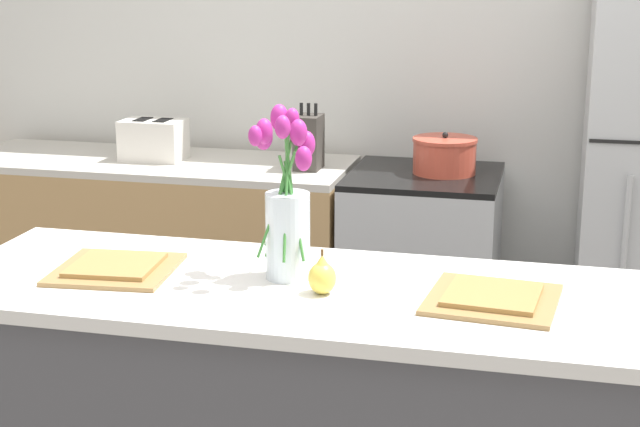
{
  "coord_description": "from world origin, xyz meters",
  "views": [
    {
      "loc": [
        0.61,
        -2.22,
        1.75
      ],
      "look_at": [
        0.0,
        0.25,
        1.08
      ],
      "focal_mm": 55.0,
      "sensor_mm": 36.0,
      "label": 1
    }
  ],
  "objects": [
    {
      "name": "plate_setting_right",
      "position": [
        0.48,
        -0.01,
        0.97
      ],
      "size": [
        0.32,
        0.32,
        0.02
      ],
      "color": "olive",
      "rests_on": "kitchen_island"
    },
    {
      "name": "pear_figurine",
      "position": [
        0.08,
        -0.04,
        1.0
      ],
      "size": [
        0.07,
        0.07,
        0.11
      ],
      "color": "#E5CC4C",
      "rests_on": "kitchen_island"
    },
    {
      "name": "knife_block",
      "position": [
        -0.37,
        1.57,
        1.02
      ],
      "size": [
        0.1,
        0.14,
        0.27
      ],
      "color": "#3D3833",
      "rests_on": "back_counter"
    },
    {
      "name": "cooking_pot",
      "position": [
        0.18,
        1.62,
        0.98
      ],
      "size": [
        0.26,
        0.26,
        0.17
      ],
      "color": "#CC4C38",
      "rests_on": "stove_range"
    },
    {
      "name": "stove_range",
      "position": [
        0.1,
        1.6,
        0.45
      ],
      "size": [
        0.6,
        0.61,
        0.9
      ],
      "color": "#B2B5B7",
      "rests_on": "ground_plane"
    },
    {
      "name": "back_counter",
      "position": [
        -1.06,
        1.6,
        0.45
      ],
      "size": [
        1.68,
        0.6,
        0.9
      ],
      "color": "tan",
      "rests_on": "ground_plane"
    },
    {
      "name": "back_wall",
      "position": [
        0.0,
        2.0,
        1.35
      ],
      "size": [
        5.2,
        0.08,
        2.7
      ],
      "color": "silver",
      "rests_on": "ground_plane"
    },
    {
      "name": "plate_setting_left",
      "position": [
        -0.48,
        -0.01,
        0.97
      ],
      "size": [
        0.32,
        0.32,
        0.02
      ],
      "color": "olive",
      "rests_on": "kitchen_island"
    },
    {
      "name": "toaster",
      "position": [
        -1.06,
        1.6,
        0.99
      ],
      "size": [
        0.28,
        0.18,
        0.17
      ],
      "color": "silver",
      "rests_on": "back_counter"
    },
    {
      "name": "flower_vase",
      "position": [
        -0.04,
        0.05,
        1.14
      ],
      "size": [
        0.17,
        0.16,
        0.44
      ],
      "color": "silver",
      "rests_on": "kitchen_island"
    }
  ]
}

